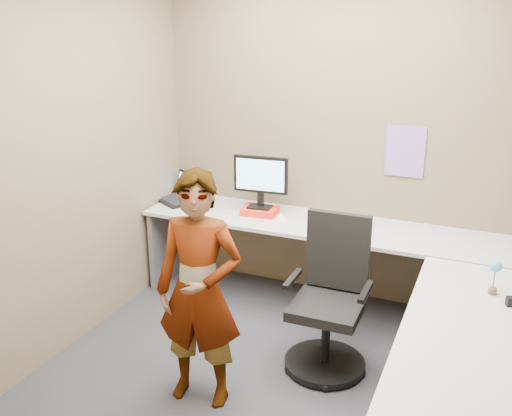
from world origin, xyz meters
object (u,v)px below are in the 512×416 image
at_px(office_chair, 329,309).
at_px(desk, 357,279).
at_px(person, 199,291).
at_px(monitor, 261,178).

bearing_deg(office_chair, desk, 54.09).
bearing_deg(office_chair, person, -134.09).
height_order(desk, person, person).
bearing_deg(desk, person, -131.81).
bearing_deg(person, monitor, 91.23).
bearing_deg(person, desk, 40.70).
distance_m(monitor, person, 1.51).
distance_m(monitor, office_chair, 1.32).
bearing_deg(monitor, person, -86.25).
bearing_deg(monitor, office_chair, -48.47).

